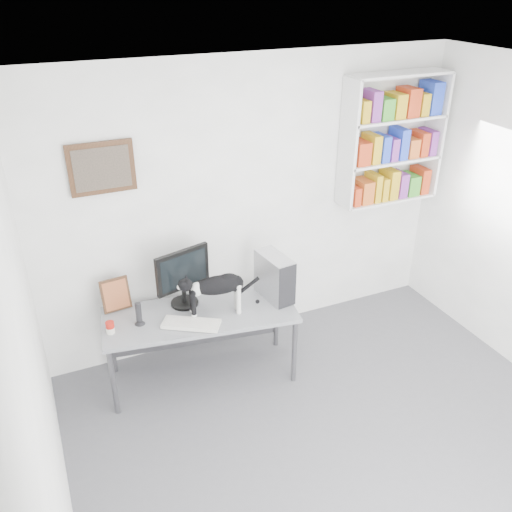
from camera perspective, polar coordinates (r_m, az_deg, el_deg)
name	(u,v)px	position (r m, az deg, el deg)	size (l,w,h in m)	color
room	(379,318)	(3.50, 12.81, -6.41)	(4.01, 4.01, 2.70)	#58575C
bookshelf	(393,139)	(5.43, 14.18, 11.81)	(1.03, 0.28, 1.24)	silver
wall_art	(102,168)	(4.48, -15.94, 8.90)	(0.52, 0.04, 0.42)	#492917
desk	(202,345)	(4.88, -5.74, -9.32)	(1.64, 0.64, 0.68)	gray
monitor	(183,277)	(4.68, -7.71, -2.24)	(0.51, 0.24, 0.54)	black
keyboard	(191,324)	(4.53, -6.83, -7.08)	(0.47, 0.18, 0.04)	silver
pc_tower	(274,277)	(4.78, 1.95, -2.18)	(0.18, 0.41, 0.41)	silver
speaker	(139,313)	(4.57, -12.25, -5.93)	(0.09, 0.09, 0.21)	black
leaning_print	(115,294)	(4.78, -14.57, -3.89)	(0.24, 0.10, 0.30)	#492917
soup_can	(110,328)	(4.55, -15.09, -7.28)	(0.07, 0.07, 0.10)	#B1170F
cat	(217,295)	(4.55, -4.12, -4.11)	(0.62, 0.17, 0.38)	black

